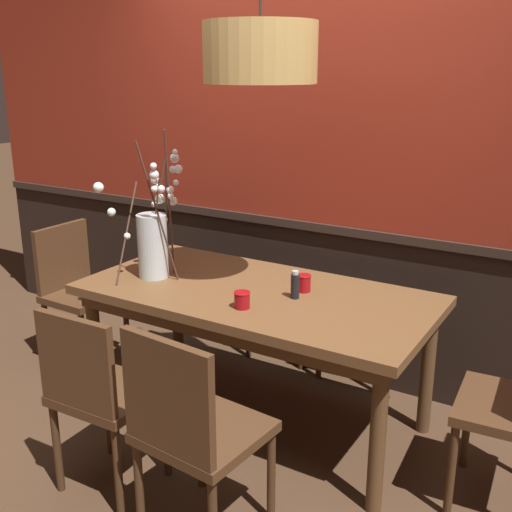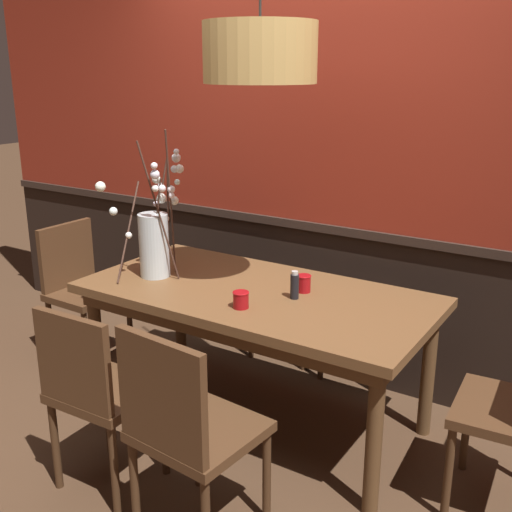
{
  "view_description": "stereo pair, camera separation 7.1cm",
  "coord_description": "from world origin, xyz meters",
  "px_view_note": "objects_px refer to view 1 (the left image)",
  "views": [
    {
      "loc": [
        1.55,
        -2.56,
        1.85
      ],
      "look_at": [
        0.0,
        0.0,
        0.93
      ],
      "focal_mm": 43.45,
      "sensor_mm": 36.0,
      "label": 1
    },
    {
      "loc": [
        1.61,
        -2.52,
        1.85
      ],
      "look_at": [
        0.0,
        0.0,
        0.93
      ],
      "focal_mm": 43.45,
      "sensor_mm": 36.0,
      "label": 2
    }
  ],
  "objects_px": {
    "chair_far_side_left": "(291,274)",
    "chair_far_side_right": "(362,293)",
    "condiment_bottle": "(295,285)",
    "chair_head_west_end": "(76,285)",
    "chair_near_side_right": "(191,426)",
    "candle_holder_nearer_edge": "(304,283)",
    "dining_table": "(256,306)",
    "vase_with_blossoms": "(153,241)",
    "chair_near_side_left": "(98,390)",
    "candle_holder_nearer_center": "(242,300)",
    "pendant_lamp": "(260,53)"
  },
  "relations": [
    {
      "from": "dining_table",
      "to": "pendant_lamp",
      "type": "xyz_separation_m",
      "value": [
        0.03,
        -0.02,
        1.25
      ]
    },
    {
      "from": "condiment_bottle",
      "to": "vase_with_blossoms",
      "type": "bearing_deg",
      "value": -172.66
    },
    {
      "from": "dining_table",
      "to": "pendant_lamp",
      "type": "bearing_deg",
      "value": -27.69
    },
    {
      "from": "chair_near_side_left",
      "to": "condiment_bottle",
      "type": "bearing_deg",
      "value": 60.33
    },
    {
      "from": "chair_near_side_right",
      "to": "pendant_lamp",
      "type": "bearing_deg",
      "value": 103.9
    },
    {
      "from": "chair_near_side_left",
      "to": "candle_holder_nearer_edge",
      "type": "bearing_deg",
      "value": 63.44
    },
    {
      "from": "vase_with_blossoms",
      "to": "candle_holder_nearer_edge",
      "type": "xyz_separation_m",
      "value": [
        0.81,
        0.21,
        -0.16
      ]
    },
    {
      "from": "chair_near_side_left",
      "to": "candle_holder_nearer_edge",
      "type": "relative_size",
      "value": 9.92
    },
    {
      "from": "chair_near_side_left",
      "to": "chair_head_west_end",
      "type": "relative_size",
      "value": 0.99
    },
    {
      "from": "chair_far_side_right",
      "to": "chair_far_side_left",
      "type": "bearing_deg",
      "value": 174.22
    },
    {
      "from": "chair_near_side_right",
      "to": "chair_far_side_right",
      "type": "distance_m",
      "value": 1.73
    },
    {
      "from": "vase_with_blossoms",
      "to": "chair_far_side_right",
      "type": "bearing_deg",
      "value": 47.72
    },
    {
      "from": "candle_holder_nearer_center",
      "to": "condiment_bottle",
      "type": "height_order",
      "value": "condiment_bottle"
    },
    {
      "from": "chair_far_side_left",
      "to": "chair_far_side_right",
      "type": "distance_m",
      "value": 0.53
    },
    {
      "from": "chair_near_side_right",
      "to": "candle_holder_nearer_edge",
      "type": "distance_m",
      "value": 1.05
    },
    {
      "from": "chair_head_west_end",
      "to": "candle_holder_nearer_center",
      "type": "bearing_deg",
      "value": -10.52
    },
    {
      "from": "chair_far_side_left",
      "to": "chair_far_side_right",
      "type": "height_order",
      "value": "chair_far_side_left"
    },
    {
      "from": "condiment_bottle",
      "to": "pendant_lamp",
      "type": "bearing_deg",
      "value": -172.86
    },
    {
      "from": "chair_far_side_left",
      "to": "chair_near_side_left",
      "type": "relative_size",
      "value": 1.08
    },
    {
      "from": "dining_table",
      "to": "chair_far_side_right",
      "type": "relative_size",
      "value": 2.02
    },
    {
      "from": "chair_far_side_left",
      "to": "condiment_bottle",
      "type": "xyz_separation_m",
      "value": [
        0.49,
        -0.88,
        0.28
      ]
    },
    {
      "from": "chair_head_west_end",
      "to": "pendant_lamp",
      "type": "relative_size",
      "value": 0.86
    },
    {
      "from": "chair_near_side_left",
      "to": "candle_holder_nearer_center",
      "type": "distance_m",
      "value": 0.77
    },
    {
      "from": "chair_near_side_right",
      "to": "candle_holder_nearer_center",
      "type": "xyz_separation_m",
      "value": [
        -0.18,
        0.66,
        0.27
      ]
    },
    {
      "from": "dining_table",
      "to": "vase_with_blossoms",
      "type": "distance_m",
      "value": 0.66
    },
    {
      "from": "chair_far_side_right",
      "to": "pendant_lamp",
      "type": "height_order",
      "value": "pendant_lamp"
    },
    {
      "from": "condiment_bottle",
      "to": "chair_near_side_left",
      "type": "bearing_deg",
      "value": -119.67
    },
    {
      "from": "chair_far_side_right",
      "to": "condiment_bottle",
      "type": "distance_m",
      "value": 0.88
    },
    {
      "from": "chair_far_side_right",
      "to": "chair_head_west_end",
      "type": "bearing_deg",
      "value": -153.31
    },
    {
      "from": "chair_near_side_left",
      "to": "chair_far_side_right",
      "type": "height_order",
      "value": "chair_far_side_right"
    },
    {
      "from": "vase_with_blossoms",
      "to": "candle_holder_nearer_edge",
      "type": "relative_size",
      "value": 8.96
    },
    {
      "from": "chair_head_west_end",
      "to": "vase_with_blossoms",
      "type": "bearing_deg",
      "value": -9.1
    },
    {
      "from": "chair_far_side_right",
      "to": "candle_holder_nearer_edge",
      "type": "distance_m",
      "value": 0.77
    },
    {
      "from": "chair_near_side_right",
      "to": "condiment_bottle",
      "type": "xyz_separation_m",
      "value": [
        -0.03,
        0.9,
        0.29
      ]
    },
    {
      "from": "vase_with_blossoms",
      "to": "chair_far_side_left",
      "type": "bearing_deg",
      "value": 71.82
    },
    {
      "from": "dining_table",
      "to": "candle_holder_nearer_edge",
      "type": "height_order",
      "value": "candle_holder_nearer_edge"
    },
    {
      "from": "candle_holder_nearer_edge",
      "to": "pendant_lamp",
      "type": "relative_size",
      "value": 0.09
    },
    {
      "from": "dining_table",
      "to": "candle_holder_nearer_edge",
      "type": "xyz_separation_m",
      "value": [
        0.22,
        0.12,
        0.13
      ]
    },
    {
      "from": "dining_table",
      "to": "condiment_bottle",
      "type": "xyz_separation_m",
      "value": [
        0.22,
        0.01,
        0.15
      ]
    },
    {
      "from": "pendant_lamp",
      "to": "dining_table",
      "type": "bearing_deg",
      "value": 152.31
    },
    {
      "from": "candle_holder_nearer_edge",
      "to": "pendant_lamp",
      "type": "bearing_deg",
      "value": -144.0
    },
    {
      "from": "chair_near_side_left",
      "to": "chair_head_west_end",
      "type": "bearing_deg",
      "value": 140.42
    },
    {
      "from": "chair_far_side_right",
      "to": "pendant_lamp",
      "type": "xyz_separation_m",
      "value": [
        -0.23,
        -0.85,
        1.39
      ]
    },
    {
      "from": "candle_holder_nearer_center",
      "to": "chair_far_side_left",
      "type": "bearing_deg",
      "value": 106.51
    },
    {
      "from": "condiment_bottle",
      "to": "candle_holder_nearer_center",
      "type": "bearing_deg",
      "value": -122.03
    },
    {
      "from": "dining_table",
      "to": "chair_near_side_right",
      "type": "height_order",
      "value": "chair_near_side_right"
    },
    {
      "from": "chair_head_west_end",
      "to": "condiment_bottle",
      "type": "bearing_deg",
      "value": -0.64
    },
    {
      "from": "chair_near_side_left",
      "to": "vase_with_blossoms",
      "type": "bearing_deg",
      "value": 112.23
    },
    {
      "from": "chair_head_west_end",
      "to": "dining_table",
      "type": "bearing_deg",
      "value": -1.01
    },
    {
      "from": "chair_near_side_right",
      "to": "condiment_bottle",
      "type": "relative_size",
      "value": 6.51
    }
  ]
}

